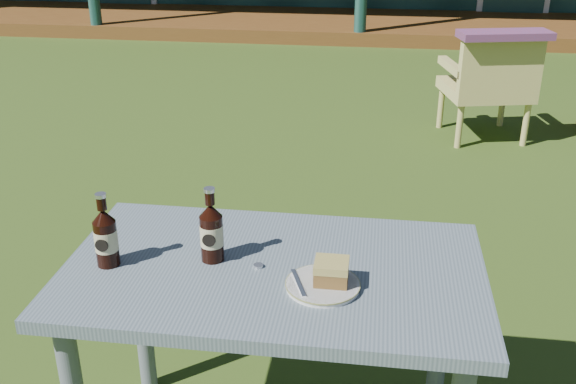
# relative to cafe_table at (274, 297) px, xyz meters

# --- Properties ---
(ground) EXTENTS (80.00, 80.00, 0.00)m
(ground) POSITION_rel_cafe_table_xyz_m (0.00, 1.60, -0.62)
(ground) COLOR #334916
(cafe_table) EXTENTS (1.20, 0.70, 0.72)m
(cafe_table) POSITION_rel_cafe_table_xyz_m (0.00, 0.00, 0.00)
(cafe_table) COLOR slate
(cafe_table) RESTS_ON ground
(plate) EXTENTS (0.20, 0.20, 0.01)m
(plate) POSITION_rel_cafe_table_xyz_m (0.15, -0.09, 0.11)
(plate) COLOR silver
(plate) RESTS_ON cafe_table
(cake_slice) EXTENTS (0.09, 0.09, 0.06)m
(cake_slice) POSITION_rel_cafe_table_xyz_m (0.17, -0.08, 0.15)
(cake_slice) COLOR brown
(cake_slice) RESTS_ON plate
(fork) EXTENTS (0.06, 0.14, 0.00)m
(fork) POSITION_rel_cafe_table_xyz_m (0.08, -0.10, 0.12)
(fork) COLOR silver
(fork) RESTS_ON plate
(cola_bottle_near) EXTENTS (0.07, 0.07, 0.23)m
(cola_bottle_near) POSITION_rel_cafe_table_xyz_m (-0.18, 0.02, 0.19)
(cola_bottle_near) COLOR black
(cola_bottle_near) RESTS_ON cafe_table
(cola_bottle_far) EXTENTS (0.07, 0.07, 0.22)m
(cola_bottle_far) POSITION_rel_cafe_table_xyz_m (-0.47, -0.05, 0.19)
(cola_bottle_far) COLOR black
(cola_bottle_far) RESTS_ON cafe_table
(bottle_cap) EXTENTS (0.03, 0.03, 0.01)m
(bottle_cap) POSITION_rel_cafe_table_xyz_m (-0.04, -0.01, 0.11)
(bottle_cap) COLOR silver
(bottle_cap) RESTS_ON cafe_table
(armchair_left) EXTENTS (0.68, 0.66, 0.78)m
(armchair_left) POSITION_rel_cafe_table_xyz_m (1.05, 3.23, -0.18)
(armchair_left) COLOR tan
(armchair_left) RESTS_ON ground
(floral_throw) EXTENTS (0.65, 0.35, 0.05)m
(floral_throw) POSITION_rel_cafe_table_xyz_m (1.09, 3.08, 0.19)
(floral_throw) COLOR #633357
(floral_throw) RESTS_ON armchair_left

